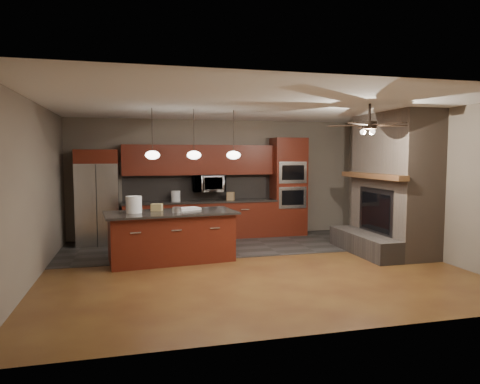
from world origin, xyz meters
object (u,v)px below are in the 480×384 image
object	(u,v)px
paint_tray	(188,209)
counter_box	(231,196)
refrigerator	(98,197)
cardboard_box	(157,207)
kitchen_island	(171,236)
white_bucket	(134,205)
oven_tower	(288,187)
paint_can	(177,210)
counter_bucket	(176,196)
microwave	(209,183)

from	to	relation	value
paint_tray	counter_box	distance (m)	2.14
refrigerator	cardboard_box	bearing A→B (deg)	-55.16
kitchen_island	white_bucket	bearing A→B (deg)	174.70
white_bucket	oven_tower	bearing A→B (deg)	28.34
paint_can	counter_box	xyz separation A→B (m)	(1.48, 2.13, 0.02)
cardboard_box	refrigerator	bearing A→B (deg)	142.69
refrigerator	paint_can	world-z (taller)	refrigerator
refrigerator	cardboard_box	distance (m)	2.07
counter_bucket	counter_box	world-z (taller)	counter_bucket
paint_can	cardboard_box	size ratio (longest dim) A/B	0.79
oven_tower	white_bucket	xyz separation A→B (m)	(-3.70, -1.99, -0.12)
oven_tower	cardboard_box	distance (m)	3.73
paint_tray	counter_bucket	distance (m)	1.80
paint_can	paint_tray	distance (m)	0.46
refrigerator	cardboard_box	size ratio (longest dim) A/B	10.33
refrigerator	counter_box	size ratio (longest dim) A/B	10.93
paint_can	counter_bucket	world-z (taller)	counter_bucket
refrigerator	counter_box	xyz separation A→B (m)	(2.99, 0.03, -0.05)
paint_can	paint_tray	size ratio (longest dim) A/B	0.37
refrigerator	paint_tray	distance (m)	2.46
oven_tower	counter_bucket	size ratio (longest dim) A/B	9.84
counter_box	kitchen_island	bearing A→B (deg)	-104.87
counter_bucket	oven_tower	bearing A→B (deg)	-0.15
oven_tower	refrigerator	distance (m)	4.46
oven_tower	white_bucket	distance (m)	4.20
counter_bucket	counter_box	bearing A→B (deg)	-2.22
counter_box	cardboard_box	bearing A→B (deg)	-112.33
kitchen_island	counter_box	xyz separation A→B (m)	(1.57, 1.94, 0.53)
paint_tray	kitchen_island	bearing A→B (deg)	-167.14
oven_tower	paint_tray	size ratio (longest dim) A/B	5.55
counter_bucket	paint_tray	bearing A→B (deg)	-88.26
paint_tray	counter_bucket	size ratio (longest dim) A/B	1.77
paint_can	refrigerator	bearing A→B (deg)	125.84
refrigerator	paint_can	distance (m)	2.59
microwave	refrigerator	size ratio (longest dim) A/B	0.35
white_bucket	paint_can	size ratio (longest dim) A/B	1.90
oven_tower	white_bucket	world-z (taller)	oven_tower
kitchen_island	oven_tower	bearing A→B (deg)	27.13
white_bucket	counter_bucket	size ratio (longest dim) A/B	1.26
refrigerator	kitchen_island	world-z (taller)	refrigerator
oven_tower	kitchen_island	distance (m)	3.70
white_bucket	paint_tray	distance (m)	1.02
refrigerator	kitchen_island	bearing A→B (deg)	-53.24
white_bucket	counter_bucket	bearing A→B (deg)	64.81
counter_box	white_bucket	bearing A→B (deg)	-114.79
white_bucket	microwave	bearing A→B (deg)	50.01
paint_can	counter_box	bearing A→B (deg)	55.22
counter_bucket	refrigerator	bearing A→B (deg)	-177.27
refrigerator	counter_box	distance (m)	3.00
refrigerator	counter_box	world-z (taller)	refrigerator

